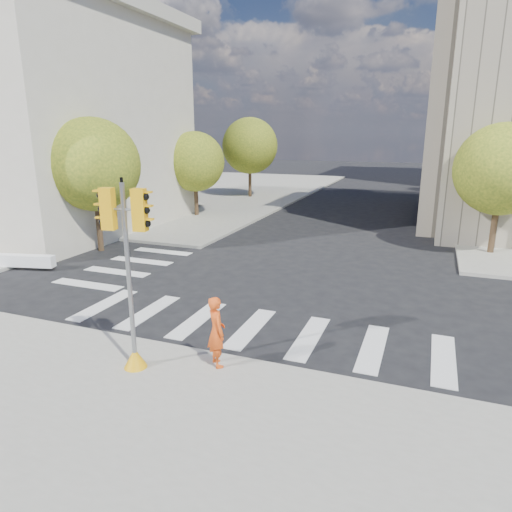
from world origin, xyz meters
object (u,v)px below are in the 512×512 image
at_px(lamp_near, 504,154).
at_px(lamp_far, 481,146).
at_px(traffic_signal, 130,292).
at_px(photographer, 216,331).

bearing_deg(lamp_near, lamp_far, 90.00).
bearing_deg(lamp_near, traffic_signal, -116.70).
bearing_deg(photographer, lamp_far, -57.98).
bearing_deg(lamp_far, traffic_signal, -106.29).
height_order(traffic_signal, photographer, traffic_signal).
relative_size(lamp_far, photographer, 4.55).
xyz_separation_m(lamp_near, photographer, (-7.95, -18.60, -3.54)).
xyz_separation_m(lamp_far, photographer, (-7.95, -32.60, -3.54)).
relative_size(lamp_far, traffic_signal, 1.76).
distance_m(lamp_near, traffic_signal, 21.88).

